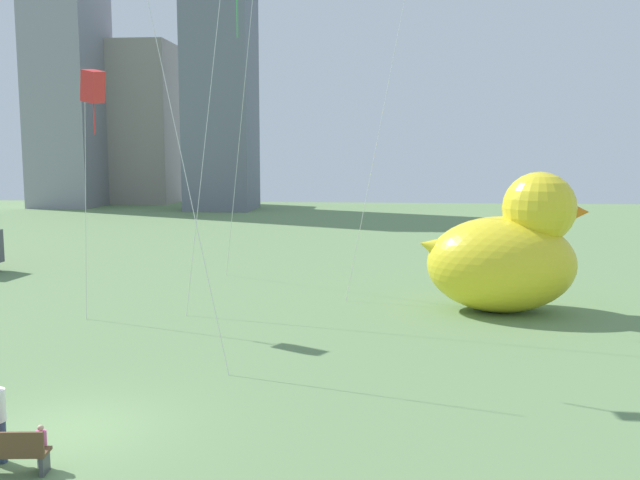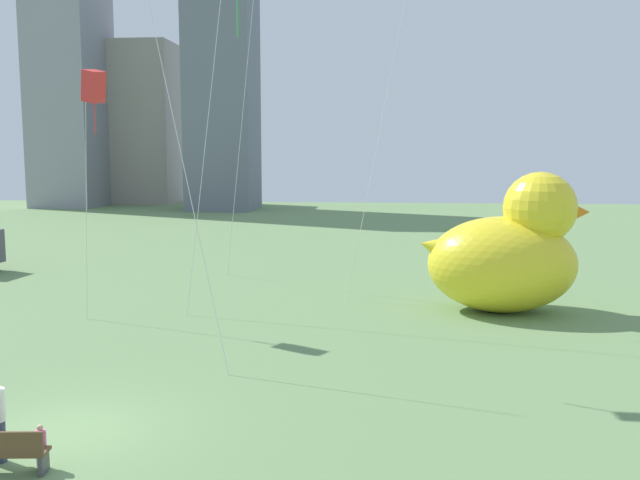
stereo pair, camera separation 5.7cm
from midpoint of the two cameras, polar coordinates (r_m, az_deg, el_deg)
name	(u,v)px [view 2 (the right image)]	position (r m, az deg, el deg)	size (l,w,h in m)	color
ground_plane	(66,432)	(16.53, -20.04, -14.61)	(140.00, 140.00, 0.00)	#678955
park_bench	(4,451)	(14.77, -24.44, -15.53)	(1.60, 0.62, 0.90)	brown
person_child	(41,444)	(14.85, -21.88, -15.28)	(0.21, 0.21, 0.85)	silver
giant_inflatable_duck	(508,253)	(27.11, 15.26, -1.02)	(6.41, 4.11, 5.32)	yellow
city_skyline	(124,58)	(82.12, -15.80, 14.19)	(24.79, 16.55, 41.95)	gray
kite_red	(94,87)	(26.46, -18.06, 11.84)	(0.95, 0.96, 8.99)	silver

